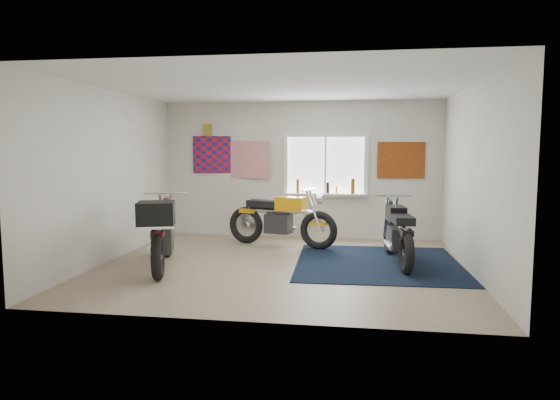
# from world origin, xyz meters

# --- Properties ---
(ground) EXTENTS (5.50, 5.50, 0.00)m
(ground) POSITION_xyz_m (0.00, 0.00, 0.00)
(ground) COLOR #9E896B
(ground) RESTS_ON ground
(room_shell) EXTENTS (5.50, 5.50, 5.50)m
(room_shell) POSITION_xyz_m (0.00, 0.00, 1.64)
(room_shell) COLOR white
(room_shell) RESTS_ON ground
(navy_rug) EXTENTS (2.58, 2.68, 0.01)m
(navy_rug) POSITION_xyz_m (1.46, 0.37, 0.01)
(navy_rug) COLOR black
(navy_rug) RESTS_ON ground
(window_assembly) EXTENTS (1.66, 0.17, 1.26)m
(window_assembly) POSITION_xyz_m (0.50, 2.47, 1.37)
(window_assembly) COLOR white
(window_assembly) RESTS_ON room_shell
(oil_bottles) EXTENTS (1.16, 0.09, 0.30)m
(oil_bottles) POSITION_xyz_m (0.60, 2.40, 1.03)
(oil_bottles) COLOR #934C15
(oil_bottles) RESTS_ON window_assembly
(flag_display) EXTENTS (1.60, 0.10, 1.17)m
(flag_display) POSITION_xyz_m (-1.90, 2.48, 2.15)
(flag_display) COLOR red
(flag_display) RESTS_ON room_shell
(triumph_poster) EXTENTS (0.90, 0.03, 0.70)m
(triumph_poster) POSITION_xyz_m (1.95, 2.48, 1.55)
(triumph_poster) COLOR #A54C14
(triumph_poster) RESTS_ON room_shell
(yellow_triumph) EXTENTS (2.10, 0.80, 1.08)m
(yellow_triumph) POSITION_xyz_m (-0.25, 1.50, 0.47)
(yellow_triumph) COLOR black
(yellow_triumph) RESTS_ON ground
(black_chrome_bike) EXTENTS (0.61, 2.01, 1.03)m
(black_chrome_bike) POSITION_xyz_m (1.75, 0.43, 0.45)
(black_chrome_bike) COLOR black
(black_chrome_bike) RESTS_ON navy_rug
(maroon_tourer) EXTENTS (1.00, 2.13, 1.09)m
(maroon_tourer) POSITION_xyz_m (-1.70, -0.54, 0.57)
(maroon_tourer) COLOR black
(maroon_tourer) RESTS_ON ground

